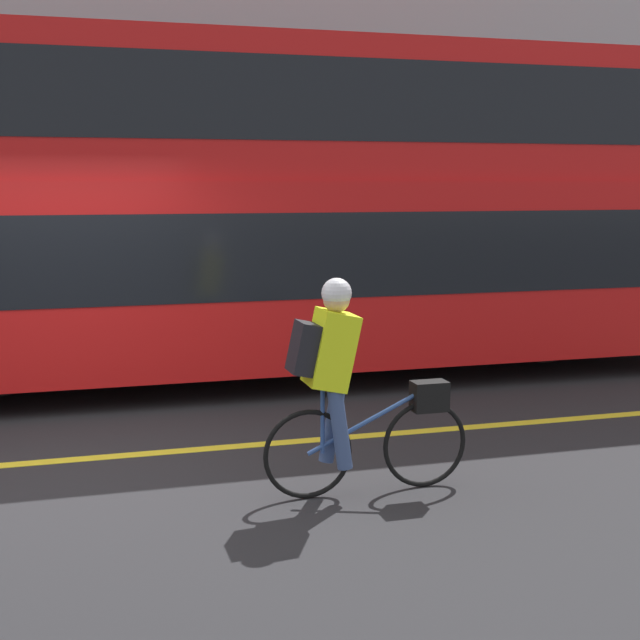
# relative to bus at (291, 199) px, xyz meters

# --- Properties ---
(ground_plane) EXTENTS (80.00, 80.00, 0.00)m
(ground_plane) POSITION_rel_bus_xyz_m (-2.53, -2.84, -2.06)
(ground_plane) COLOR #232326
(road_center_line) EXTENTS (50.00, 0.14, 0.01)m
(road_center_line) POSITION_rel_bus_xyz_m (-2.53, -2.60, -2.05)
(road_center_line) COLOR yellow
(road_center_line) RESTS_ON ground_plane
(sidewalk_curb) EXTENTS (60.00, 2.35, 0.14)m
(sidewalk_curb) POSITION_rel_bus_xyz_m (-2.53, 3.18, -1.98)
(sidewalk_curb) COLOR gray
(sidewalk_curb) RESTS_ON ground_plane
(building_facade) EXTENTS (60.00, 0.30, 7.87)m
(building_facade) POSITION_rel_bus_xyz_m (-2.53, 4.50, 1.88)
(building_facade) COLOR #9E9EA3
(building_facade) RESTS_ON ground_plane
(bus) EXTENTS (10.49, 2.47, 3.72)m
(bus) POSITION_rel_bus_xyz_m (0.00, 0.00, 0.00)
(bus) COLOR black
(bus) RESTS_ON ground_plane
(cyclist_on_bike) EXTENTS (1.55, 0.32, 1.58)m
(cyclist_on_bike) POSITION_rel_bus_xyz_m (-0.62, -3.99, -1.20)
(cyclist_on_bike) COLOR black
(cyclist_on_bike) RESTS_ON ground_plane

